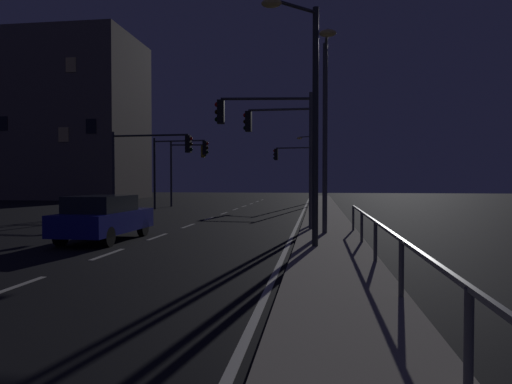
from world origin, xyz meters
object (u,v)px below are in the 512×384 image
traffic_light_overhead_east (285,140)px  traffic_light_near_left (149,156)px  traffic_light_near_right (269,133)px  street_lamp_mid_block (314,160)px  traffic_light_far_right (186,162)px  street_lamp_far_end (325,117)px  traffic_light_mid_right (294,163)px  building_distant (47,120)px  traffic_light_far_left (178,159)px  street_lamp_corner (307,102)px  car (104,217)px

traffic_light_overhead_east → traffic_light_near_left: bearing=155.5°
traffic_light_near_right → traffic_light_near_left: bearing=139.6°
traffic_light_near_right → street_lamp_mid_block: street_lamp_mid_block is taller
traffic_light_far_right → street_lamp_far_end: bearing=-59.9°
traffic_light_mid_right → traffic_light_overhead_east: bearing=-88.7°
traffic_light_mid_right → building_distant: 32.26m
traffic_light_mid_right → street_lamp_mid_block: street_lamp_mid_block is taller
traffic_light_near_left → building_distant: bearing=131.7°
traffic_light_overhead_east → traffic_light_near_left: 8.78m
traffic_light_far_left → street_lamp_mid_block: bearing=57.4°
traffic_light_far_left → street_lamp_mid_block: 17.58m
building_distant → traffic_light_near_left: bearing=-48.3°
traffic_light_far_right → building_distant: size_ratio=0.24×
traffic_light_overhead_east → street_lamp_corner: 7.78m
traffic_light_mid_right → traffic_light_near_right: bearing=-90.2°
traffic_light_far_right → traffic_light_near_right: 18.67m
traffic_light_near_right → traffic_light_near_left: 9.93m
traffic_light_far_left → street_lamp_mid_block: size_ratio=0.79×
traffic_light_overhead_east → street_lamp_mid_block: bearing=87.4°
traffic_light_far_left → traffic_light_near_right: (7.92, -13.00, 0.36)m
traffic_light_near_right → traffic_light_near_left: traffic_light_near_right is taller
traffic_light_far_right → street_lamp_far_end: street_lamp_far_end is taller
traffic_light_mid_right → traffic_light_overhead_east: size_ratio=0.89×
traffic_light_overhead_east → street_lamp_far_end: size_ratio=0.79×
street_lamp_mid_block → building_distant: building_distant is taller
traffic_light_near_left → street_lamp_far_end: (9.75, -8.07, 0.88)m
street_lamp_mid_block → building_distant: 31.55m
car → traffic_light_near_right: size_ratio=0.80×
traffic_light_overhead_east → building_distant: size_ratio=0.26×
street_lamp_far_end → traffic_light_near_left: bearing=140.4°
traffic_light_mid_right → traffic_light_near_left: bearing=-120.8°
street_lamp_far_end → street_lamp_mid_block: size_ratio=1.07×
street_lamp_far_end → traffic_light_mid_right: bearing=95.9°
car → traffic_light_far_right: traffic_light_far_right is taller
traffic_light_far_left → street_lamp_far_end: 17.82m
traffic_light_mid_right → traffic_light_far_left: size_ratio=0.95×
traffic_light_near_left → street_lamp_mid_block: bearing=67.0°
traffic_light_far_left → street_lamp_mid_block: (9.46, 14.81, 0.51)m
traffic_light_far_left → street_lamp_corner: bearing=-61.9°
traffic_light_near_right → traffic_light_near_left: (-7.55, 6.43, -0.50)m
street_lamp_corner → street_lamp_far_end: bearing=79.9°
building_distant → traffic_light_far_left: bearing=-39.9°
street_lamp_mid_block → building_distant: (-30.98, 3.18, 5.06)m
traffic_light_near_right → car: bearing=-147.2°
car → traffic_light_near_right: bearing=32.8°
traffic_light_near_right → street_lamp_corner: size_ratio=0.78×
traffic_light_near_right → traffic_light_near_left: size_ratio=1.12×
car → traffic_light_overhead_east: size_ratio=0.80×
building_distant → traffic_light_far_right: bearing=-34.2°
traffic_light_mid_right → car: bearing=-103.5°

